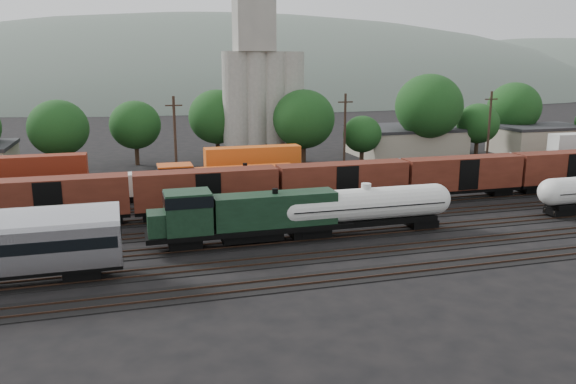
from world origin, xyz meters
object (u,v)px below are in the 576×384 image
object	(u,v)px
grain_silo	(263,95)
tank_car_a	(366,206)
green_locomotive	(240,215)
orange_locomotive	(218,183)

from	to	relation	value
grain_silo	tank_car_a	bearing A→B (deg)	-89.76
green_locomotive	orange_locomotive	world-z (taller)	green_locomotive
tank_car_a	grain_silo	bearing A→B (deg)	90.24
green_locomotive	grain_silo	xyz separation A→B (m)	(12.06, 41.00, 8.44)
tank_car_a	grain_silo	distance (m)	41.87
green_locomotive	tank_car_a	bearing A→B (deg)	-0.00
green_locomotive	grain_silo	size ratio (longest dim) A/B	0.65
green_locomotive	grain_silo	world-z (taller)	grain_silo
orange_locomotive	green_locomotive	bearing A→B (deg)	-91.48
grain_silo	green_locomotive	bearing A→B (deg)	-106.39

